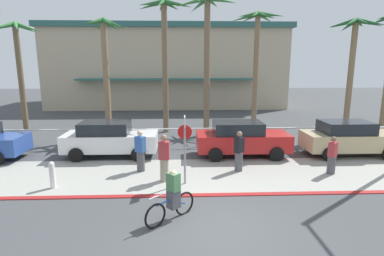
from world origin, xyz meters
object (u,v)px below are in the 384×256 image
(palm_tree_1, at_px, (18,52))
(palm_tree_2, at_px, (105,53))
(pedestrian_3, at_px, (140,153))
(bollard_1, at_px, (52,175))
(palm_tree_3, at_px, (164,35))
(pedestrian_1, at_px, (332,157))
(stop_sign_bike_lane, at_px, (185,140))
(car_tan_3, at_px, (349,138))
(cyclist_blue_0, at_px, (172,197))
(car_red_2, at_px, (241,138))
(palm_tree_6, at_px, (353,46))
(palm_tree_4, at_px, (207,36))
(pedestrian_0, at_px, (239,153))
(pedestrian_2, at_px, (164,160))
(car_white_1, at_px, (110,139))
(palm_tree_5, at_px, (257,39))

(palm_tree_1, relative_size, palm_tree_2, 1.01)
(palm_tree_2, height_order, pedestrian_3, palm_tree_2)
(bollard_1, xyz_separation_m, palm_tree_3, (3.65, 9.38, 5.61))
(pedestrian_1, bearing_deg, palm_tree_2, 146.38)
(stop_sign_bike_lane, distance_m, bollard_1, 4.88)
(car_tan_3, xyz_separation_m, cyclist_blue_0, (-8.42, -6.05, -0.18))
(car_red_2, bearing_deg, palm_tree_3, 124.30)
(pedestrian_1, bearing_deg, car_red_2, 140.00)
(stop_sign_bike_lane, distance_m, palm_tree_6, 14.16)
(cyclist_blue_0, bearing_deg, palm_tree_4, 80.06)
(palm_tree_3, relative_size, pedestrian_0, 4.86)
(palm_tree_3, xyz_separation_m, pedestrian_1, (7.03, -8.32, -5.42))
(pedestrian_1, bearing_deg, pedestrian_2, -175.54)
(palm_tree_1, xyz_separation_m, pedestrian_2, (9.80, -9.75, -4.28))
(car_tan_3, xyz_separation_m, pedestrian_1, (-2.07, -2.54, -0.16))
(car_white_1, bearing_deg, palm_tree_5, 38.90)
(stop_sign_bike_lane, relative_size, palm_tree_2, 0.37)
(pedestrian_2, bearing_deg, palm_tree_6, 35.66)
(palm_tree_1, height_order, car_white_1, palm_tree_1)
(car_red_2, bearing_deg, pedestrian_2, -138.26)
(palm_tree_6, height_order, pedestrian_1, palm_tree_6)
(palm_tree_4, distance_m, car_tan_3, 9.57)
(cyclist_blue_0, height_order, pedestrian_0, pedestrian_0)
(palm_tree_2, xyz_separation_m, pedestrian_2, (3.69, -7.45, -4.14))
(palm_tree_1, distance_m, car_tan_3, 20.20)
(palm_tree_6, bearing_deg, pedestrian_0, -139.38)
(palm_tree_2, bearing_deg, stop_sign_bike_lane, -60.09)
(stop_sign_bike_lane, bearing_deg, bollard_1, -177.33)
(stop_sign_bike_lane, height_order, palm_tree_3, palm_tree_3)
(palm_tree_2, xyz_separation_m, palm_tree_6, (15.11, 0.75, 0.52))
(palm_tree_4, height_order, car_red_2, palm_tree_4)
(palm_tree_1, height_order, palm_tree_3, palm_tree_3)
(stop_sign_bike_lane, relative_size, palm_tree_6, 0.36)
(bollard_1, height_order, palm_tree_1, palm_tree_1)
(palm_tree_1, relative_size, pedestrian_3, 4.04)
(palm_tree_3, height_order, palm_tree_5, palm_tree_3)
(cyclist_blue_0, bearing_deg, car_tan_3, 35.71)
(palm_tree_3, relative_size, car_red_2, 1.88)
(palm_tree_1, height_order, pedestrian_0, palm_tree_1)
(car_white_1, xyz_separation_m, pedestrian_3, (1.75, -2.28, -0.06))
(bollard_1, relative_size, palm_tree_5, 0.13)
(car_red_2, bearing_deg, car_tan_3, -1.17)
(cyclist_blue_0, bearing_deg, pedestrian_3, 108.71)
(car_red_2, distance_m, pedestrian_3, 5.02)
(car_white_1, bearing_deg, cyclist_blue_0, -63.85)
(stop_sign_bike_lane, xyz_separation_m, car_red_2, (2.78, 3.49, -0.81))
(car_red_2, relative_size, pedestrian_1, 2.82)
(car_tan_3, bearing_deg, pedestrian_2, -160.75)
(palm_tree_2, bearing_deg, pedestrian_0, -43.84)
(palm_tree_2, distance_m, pedestrian_1, 13.21)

